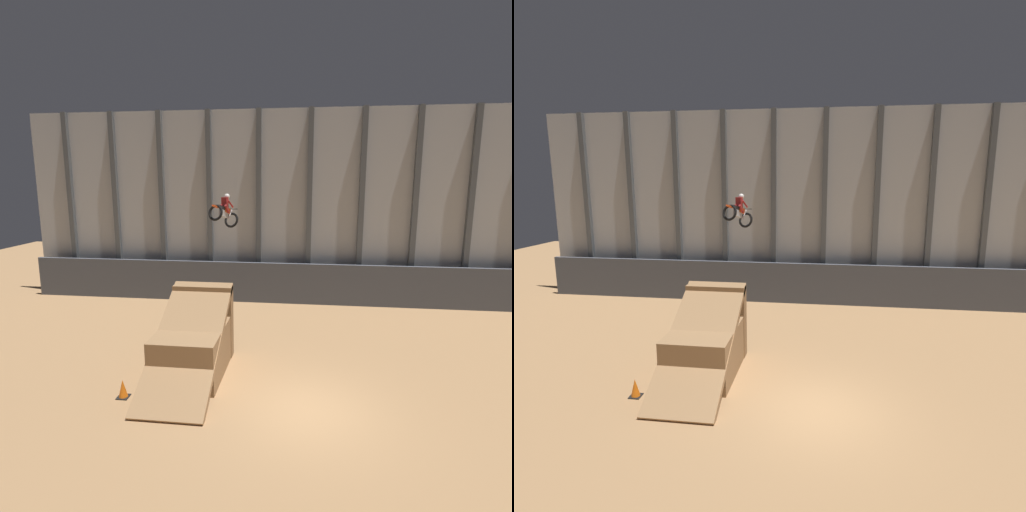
{
  "view_description": "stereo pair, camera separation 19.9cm",
  "coord_description": "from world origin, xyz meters",
  "views": [
    {
      "loc": [
        -0.2,
        -10.77,
        6.65
      ],
      "look_at": [
        -2.33,
        6.44,
        3.38
      ],
      "focal_mm": 28.0,
      "sensor_mm": 36.0,
      "label": 1
    },
    {
      "loc": [
        -0.0,
        -10.74,
        6.65
      ],
      "look_at": [
        -2.33,
        6.44,
        3.38
      ],
      "focal_mm": 28.0,
      "sensor_mm": 36.0,
      "label": 2
    }
  ],
  "objects": [
    {
      "name": "lower_barrier",
      "position": [
        0.0,
        10.48,
        1.12
      ],
      "size": [
        31.36,
        0.2,
        2.25
      ],
      "color": "#474C56",
      "rests_on": "ground_plane"
    },
    {
      "name": "ground_plane",
      "position": [
        0.0,
        0.0,
        0.0
      ],
      "size": [
        60.0,
        60.0,
        0.0
      ],
      "primitive_type": "plane",
      "color": "#9E754C"
    },
    {
      "name": "traffic_cone_near_ramp",
      "position": [
        -5.72,
        0.07,
        0.28
      ],
      "size": [
        0.36,
        0.36,
        0.58
      ],
      "color": "black",
      "rests_on": "ground_plane"
    },
    {
      "name": "dirt_ramp",
      "position": [
        -3.99,
        2.19,
        1.0
      ],
      "size": [
        2.24,
        4.89,
        2.94
      ],
      "color": "#966F48",
      "rests_on": "ground_plane"
    },
    {
      "name": "rider_bike_solo",
      "position": [
        -3.86,
        7.08,
        5.29
      ],
      "size": [
        1.26,
        1.81,
        1.63
      ],
      "rotation": [
        -0.32,
        0.0,
        -0.36
      ],
      "color": "black"
    },
    {
      "name": "arena_back_wall",
      "position": [
        -0.0,
        11.39,
        5.22
      ],
      "size": [
        32.0,
        0.4,
        10.45
      ],
      "color": "#ADB2B7",
      "rests_on": "ground_plane"
    }
  ]
}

